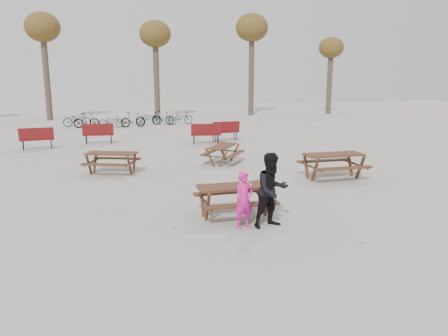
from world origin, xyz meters
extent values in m
plane|color=gray|center=(0.00, 0.00, 0.00)|extent=(80.00, 80.00, 0.00)
cube|color=#3D2116|center=(0.00, 0.00, 0.75)|extent=(1.80, 0.70, 0.05)
cube|color=#3D2116|center=(0.00, -0.60, 0.45)|extent=(1.80, 0.25, 0.05)
cube|color=#3D2116|center=(0.00, 0.60, 0.45)|extent=(1.80, 0.25, 0.05)
cylinder|color=#3D2116|center=(-0.75, -0.30, 0.36)|extent=(0.08, 0.08, 0.73)
cylinder|color=#3D2116|center=(-0.75, 0.30, 0.36)|extent=(0.08, 0.08, 0.73)
cylinder|color=#3D2116|center=(0.75, -0.30, 0.36)|extent=(0.08, 0.08, 0.73)
cylinder|color=#3D2116|center=(0.75, 0.30, 0.36)|extent=(0.08, 0.08, 0.73)
cube|color=white|center=(0.31, -0.06, 0.79)|extent=(0.18, 0.11, 0.03)
ellipsoid|color=tan|center=(0.31, -0.06, 0.83)|extent=(0.14, 0.06, 0.05)
cylinder|color=silver|center=(0.09, -0.20, 0.85)|extent=(0.06, 0.06, 0.15)
cylinder|color=orange|center=(0.09, -0.20, 0.83)|extent=(0.07, 0.07, 0.05)
cylinder|color=white|center=(0.09, -0.20, 0.94)|extent=(0.03, 0.03, 0.02)
imported|color=#DA1B8B|center=(-0.03, -0.85, 0.65)|extent=(0.54, 0.43, 1.30)
imported|color=black|center=(0.60, -0.93, 0.86)|extent=(0.96, 0.82, 1.71)
imported|color=black|center=(-4.77, 20.64, 0.47)|extent=(1.84, 0.85, 0.93)
imported|color=black|center=(-4.15, 19.68, 0.48)|extent=(1.63, 0.54, 0.97)
imported|color=black|center=(-2.59, 19.47, 0.41)|extent=(1.61, 0.69, 0.82)
imported|color=black|center=(-1.22, 19.34, 0.49)|extent=(1.65, 0.61, 0.97)
imported|color=black|center=(-0.07, 20.48, 0.47)|extent=(1.88, 1.08, 0.93)
imported|color=black|center=(0.85, 20.23, 0.47)|extent=(1.60, 1.01, 0.93)
imported|color=black|center=(2.04, 20.05, 0.46)|extent=(1.84, 0.89, 0.93)
cylinder|color=#382B21|center=(-7.00, 25.50, 3.15)|extent=(0.44, 0.44, 6.30)
ellipsoid|color=brown|center=(-7.00, 25.50, 6.75)|extent=(2.52, 2.52, 2.14)
cylinder|color=#382B21|center=(1.00, 24.50, 2.97)|extent=(0.44, 0.44, 5.95)
ellipsoid|color=brown|center=(1.00, 24.50, 6.38)|extent=(2.38, 2.38, 2.02)
cylinder|color=#382B21|center=(9.00, 25.50, 3.32)|extent=(0.44, 0.44, 6.65)
ellipsoid|color=brown|center=(9.00, 25.50, 7.12)|extent=(2.66, 2.66, 2.26)
cylinder|color=#382B21|center=(16.00, 25.00, 2.62)|extent=(0.44, 0.44, 5.25)
ellipsoid|color=brown|center=(16.00, 25.00, 5.62)|extent=(2.10, 2.10, 1.79)
camera|label=1|loc=(-2.93, -9.82, 3.42)|focal=35.00mm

